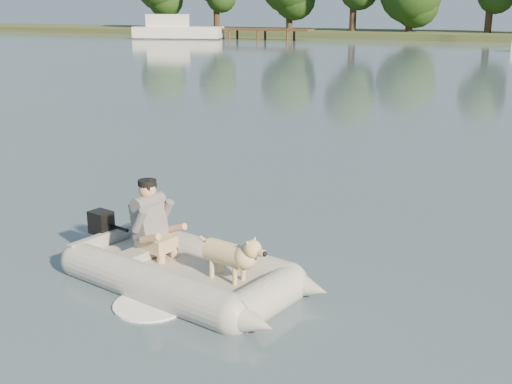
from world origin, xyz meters
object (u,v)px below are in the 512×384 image
at_px(dinghy, 186,242).
at_px(man, 150,217).
at_px(dog, 227,258).
at_px(dock, 224,33).
at_px(cabin_cruiser, 178,27).

relative_size(dinghy, man, 4.46).
bearing_deg(dog, man, 180.00).
relative_size(dock, man, 18.40).
relative_size(dinghy, cabin_cruiser, 0.49).
bearing_deg(dinghy, man, 175.76).
distance_m(man, cabin_cruiser, 57.02).
relative_size(dock, dog, 21.26).
bearing_deg(cabin_cruiser, dog, -74.37).
relative_size(man, dog, 1.16).
distance_m(dock, dinghy, 57.56).
distance_m(dinghy, man, 0.66).
bearing_deg(dinghy, dock, 129.18).
relative_size(dog, cabin_cruiser, 0.10).
distance_m(dock, dog, 57.90).
height_order(man, cabin_cruiser, cabin_cruiser).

